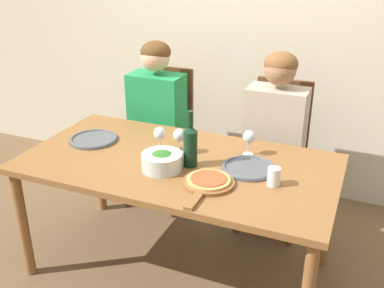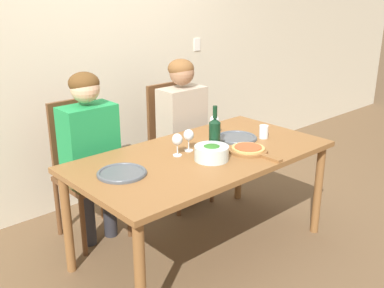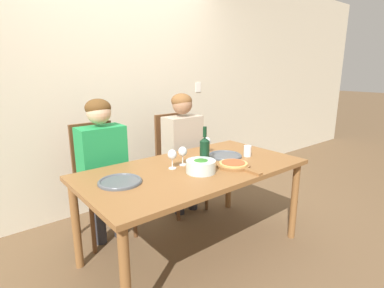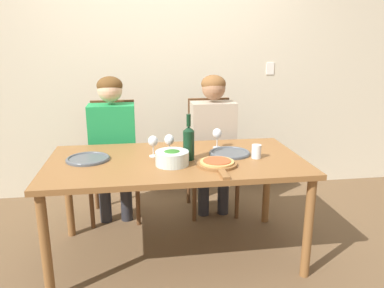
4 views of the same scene
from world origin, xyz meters
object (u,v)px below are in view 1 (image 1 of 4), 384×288
(wine_glass_left, at_px, (160,135))
(wine_glass_right, at_px, (249,138))
(broccoli_bowl, at_px, (162,161))
(pizza_on_board, at_px, (208,182))
(water_tumbler, at_px, (274,177))
(person_man, at_px, (275,128))
(dinner_plate_left, at_px, (94,139))
(chair_right, at_px, (277,151))
(wine_glass_centre, at_px, (179,136))
(wine_bottle, at_px, (190,145))
(person_woman, at_px, (156,110))
(dinner_plate_right, at_px, (249,168))
(chair_left, at_px, (164,132))

(wine_glass_left, height_order, wine_glass_right, same)
(broccoli_bowl, xyz_separation_m, pizza_on_board, (0.29, -0.07, -0.03))
(water_tumbler, bearing_deg, person_man, 102.47)
(wine_glass_right, bearing_deg, dinner_plate_left, -169.66)
(chair_right, distance_m, wine_glass_centre, 0.85)
(wine_bottle, height_order, wine_glass_right, wine_bottle)
(person_woman, bearing_deg, dinner_plate_right, -34.62)
(wine_glass_centre, bearing_deg, wine_bottle, -45.59)
(wine_glass_left, xyz_separation_m, wine_glass_centre, (0.12, 0.02, 0.00))
(person_man, distance_m, wine_glass_left, 0.79)
(chair_left, distance_m, dinner_plate_left, 0.75)
(chair_left, xyz_separation_m, dinner_plate_right, (0.86, -0.71, 0.20))
(wine_glass_right, relative_size, water_tumbler, 1.59)
(chair_right, relative_size, person_woman, 0.82)
(broccoli_bowl, relative_size, dinner_plate_right, 0.75)
(person_man, relative_size, broccoli_bowl, 5.63)
(wine_bottle, bearing_deg, water_tumbler, -4.74)
(chair_right, relative_size, water_tumbler, 10.69)
(chair_left, xyz_separation_m, broccoli_bowl, (0.43, -0.89, 0.24))
(wine_glass_left, bearing_deg, wine_glass_right, 17.20)
(chair_right, xyz_separation_m, wine_glass_right, (-0.06, -0.54, 0.30))
(wine_bottle, xyz_separation_m, wine_glass_left, (-0.24, 0.10, -0.02))
(chair_left, relative_size, chair_right, 1.00)
(chair_right, distance_m, wine_glass_right, 0.62)
(person_man, xyz_separation_m, wine_glass_right, (-0.06, -0.42, 0.08))
(dinner_plate_left, distance_m, wine_glass_left, 0.46)
(dinner_plate_right, bearing_deg, person_woman, 145.38)
(wine_bottle, distance_m, wine_glass_right, 0.36)
(chair_left, xyz_separation_m, wine_bottle, (0.55, -0.79, 0.32))
(wine_glass_left, height_order, wine_glass_centre, same)
(wine_bottle, height_order, pizza_on_board, wine_bottle)
(wine_glass_left, distance_m, wine_glass_centre, 0.12)
(person_man, bearing_deg, person_woman, 180.00)
(chair_left, distance_m, broccoli_bowl, 1.02)
(dinner_plate_left, xyz_separation_m, wine_glass_left, (0.45, 0.02, 0.10))
(chair_left, relative_size, wine_glass_left, 6.74)
(dinner_plate_right, bearing_deg, chair_left, 140.38)
(dinner_plate_left, bearing_deg, wine_bottle, -7.13)
(dinner_plate_left, relative_size, wine_glass_left, 1.95)
(chair_left, height_order, dinner_plate_right, chair_left)
(chair_left, height_order, water_tumbler, chair_left)
(person_woman, xyz_separation_m, wine_glass_centre, (0.43, -0.55, 0.08))
(chair_right, height_order, person_woman, person_woman)
(pizza_on_board, bearing_deg, person_woman, 130.51)
(wine_glass_right, relative_size, wine_glass_centre, 1.00)
(person_man, height_order, broccoli_bowl, person_man)
(broccoli_bowl, bearing_deg, pizza_on_board, -13.16)
(chair_right, bearing_deg, person_man, -90.00)
(wine_bottle, height_order, dinner_plate_left, wine_bottle)
(dinner_plate_right, bearing_deg, wine_glass_left, 177.34)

